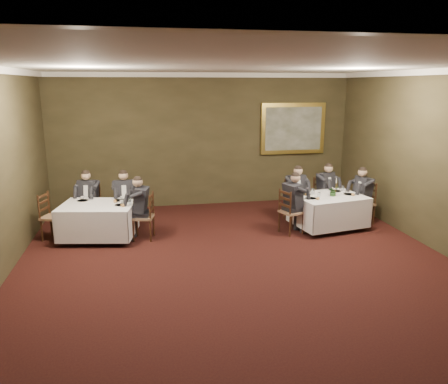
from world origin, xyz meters
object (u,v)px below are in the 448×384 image
object	(u,v)px
chair_sec_backleft	(90,215)
candlestick	(336,189)
diner_main_backleft	(295,200)
diner_sec_backleft	(90,206)
chair_main_endright	(363,212)
chair_main_endleft	(291,221)
diner_sec_backright	(125,206)
table_second	(98,219)
diner_sec_endright	(143,216)
chair_sec_backright	(126,215)
centerpiece	(333,191)
diner_main_backright	(324,197)
chair_sec_endleft	(54,226)
chair_sec_endright	(144,226)
chair_main_backright	(323,206)
diner_main_endleft	(291,211)
painting	(293,129)
diner_main_endright	(363,202)
chair_main_backleft	(295,209)

from	to	relation	value
chair_sec_backleft	candlestick	bearing A→B (deg)	-174.92
diner_main_backleft	diner_sec_backleft	distance (m)	4.81
diner_main_backleft	chair_main_endright	size ratio (longest dim) A/B	1.35
chair_main_endleft	diner_sec_backright	size ratio (longest dim) A/B	0.74
table_second	diner_sec_endright	xyz separation A→B (m)	(0.93, -0.17, 0.06)
diner_sec_endright	chair_sec_backright	bearing A→B (deg)	36.26
centerpiece	candlestick	size ratio (longest dim) A/B	0.58
diner_main_backright	chair_sec_backleft	distance (m)	5.60
table_second	chair_sec_endleft	world-z (taller)	chair_sec_endleft
diner_main_backleft	chair_main_endright	xyz separation A→B (m)	(1.49, -0.52, -0.23)
diner_main_backright	diner_sec_backleft	world-z (taller)	same
chair_sec_endright	chair_main_backright	bearing A→B (deg)	-68.00
chair_main_backright	diner_main_endleft	bearing A→B (deg)	15.33
chair_sec_endright	centerpiece	distance (m)	4.25
chair_main_endright	painting	world-z (taller)	painting
table_second	candlestick	size ratio (longest dim) A/B	4.08
chair_main_endright	diner_sec_endright	size ratio (longest dim) A/B	0.74
chair_sec_endright	candlestick	bearing A→B (deg)	-79.00
diner_main_endright	diner_sec_backleft	bearing A→B (deg)	71.62
chair_sec_backleft	diner_sec_endright	distance (m)	1.57
table_second	chair_main_endright	distance (m)	6.03
diner_sec_backright	diner_main_endleft	bearing A→B (deg)	163.49
diner_main_endleft	chair_main_endright	xyz separation A→B (m)	(1.89, 0.34, -0.23)
chair_main_endright	candlestick	size ratio (longest dim) A/B	2.39
chair_main_backleft	diner_main_backright	world-z (taller)	diner_main_backright
table_second	candlestick	distance (m)	5.25
chair_sec_endright	painting	bearing A→B (deg)	-47.24
chair_sec_backright	diner_sec_endright	xyz separation A→B (m)	(0.39, -0.86, 0.23)
chair_main_backleft	candlestick	distance (m)	1.18
chair_main_backleft	diner_main_backright	size ratio (longest dim) A/B	0.74
diner_main_endright	diner_sec_backright	xyz separation A→B (m)	(-5.48, 0.74, 0.00)
chair_main_backleft	centerpiece	size ratio (longest dim) A/B	4.10
diner_main_backleft	chair_main_endright	world-z (taller)	diner_main_backleft
chair_sec_backleft	centerpiece	world-z (taller)	centerpiece
diner_main_endleft	diner_sec_endright	world-z (taller)	same
chair_main_backleft	chair_sec_endright	bearing A→B (deg)	2.50
painting	diner_sec_endright	bearing A→B (deg)	-149.19
chair_main_backright	chair_sec_backright	world-z (taller)	same
chair_sec_backright	painting	xyz separation A→B (m)	(4.54, 1.61, 1.74)
diner_sec_endright	chair_sec_endright	bearing A→B (deg)	-90.00
chair_sec_backright	centerpiece	bearing A→B (deg)	168.45
diner_main_endleft	centerpiece	bearing A→B (deg)	77.60
chair_sec_backleft	painting	bearing A→B (deg)	-148.47
centerpiece	painting	bearing A→B (deg)	91.67
chair_main_backright	painting	world-z (taller)	painting
painting	chair_sec_backright	bearing A→B (deg)	-160.47
diner_main_endleft	diner_sec_backleft	bearing A→B (deg)	-125.39
chair_sec_endright	chair_sec_endleft	size ratio (longest dim) A/B	1.00
painting	diner_main_backleft	bearing A→B (deg)	-106.36
chair_main_backright	painting	bearing A→B (deg)	-106.08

